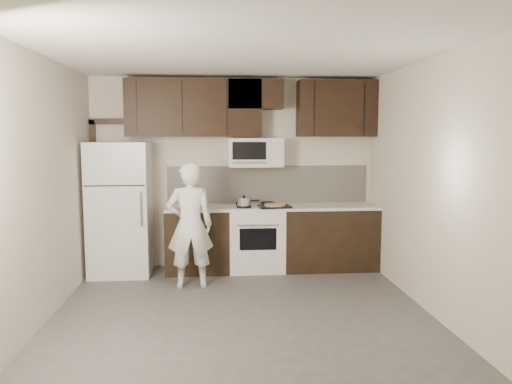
{
  "coord_description": "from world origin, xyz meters",
  "views": [
    {
      "loc": [
        -0.28,
        -4.92,
        1.9
      ],
      "look_at": [
        0.21,
        0.9,
        1.22
      ],
      "focal_mm": 35.0,
      "sensor_mm": 36.0,
      "label": 1
    }
  ],
  "objects": [
    {
      "name": "floor",
      "position": [
        0.0,
        0.0,
        0.0
      ],
      "size": [
        4.5,
        4.5,
        0.0
      ],
      "primitive_type": "plane",
      "color": "#4A4745",
      "rests_on": "ground"
    },
    {
      "name": "back_wall",
      "position": [
        0.0,
        2.25,
        1.35
      ],
      "size": [
        4.0,
        0.0,
        4.0
      ],
      "primitive_type": "plane",
      "rotation": [
        1.57,
        0.0,
        0.0
      ],
      "color": "beige",
      "rests_on": "ground"
    },
    {
      "name": "ceiling",
      "position": [
        0.0,
        0.0,
        2.7
      ],
      "size": [
        4.5,
        4.5,
        0.0
      ],
      "primitive_type": "plane",
      "rotation": [
        3.14,
        0.0,
        0.0
      ],
      "color": "white",
      "rests_on": "back_wall"
    },
    {
      "name": "counter_run",
      "position": [
        0.6,
        1.94,
        0.46
      ],
      "size": [
        2.95,
        0.64,
        0.91
      ],
      "color": "black",
      "rests_on": "floor"
    },
    {
      "name": "stove",
      "position": [
        0.3,
        1.94,
        0.46
      ],
      "size": [
        0.76,
        0.66,
        0.94
      ],
      "color": "silver",
      "rests_on": "floor"
    },
    {
      "name": "backsplash",
      "position": [
        0.5,
        2.24,
        1.18
      ],
      "size": [
        2.9,
        0.02,
        0.54
      ],
      "primitive_type": "cube",
      "color": "beige",
      "rests_on": "counter_run"
    },
    {
      "name": "upper_cabinets",
      "position": [
        0.21,
        2.08,
        2.28
      ],
      "size": [
        3.48,
        0.35,
        0.78
      ],
      "color": "black",
      "rests_on": "back_wall"
    },
    {
      "name": "microwave",
      "position": [
        0.3,
        2.06,
        1.65
      ],
      "size": [
        0.76,
        0.42,
        0.4
      ],
      "color": "silver",
      "rests_on": "upper_cabinets"
    },
    {
      "name": "refrigerator",
      "position": [
        -1.55,
        1.89,
        0.9
      ],
      "size": [
        0.8,
        0.76,
        1.8
      ],
      "color": "silver",
      "rests_on": "floor"
    },
    {
      "name": "door_trim",
      "position": [
        -1.92,
        2.21,
        1.25
      ],
      "size": [
        0.5,
        0.08,
        2.12
      ],
      "color": "black",
      "rests_on": "floor"
    },
    {
      "name": "saucepan",
      "position": [
        0.12,
        1.79,
        0.98
      ],
      "size": [
        0.3,
        0.18,
        0.17
      ],
      "color": "silver",
      "rests_on": "stove"
    },
    {
      "name": "baking_tray",
      "position": [
        0.54,
        1.78,
        0.92
      ],
      "size": [
        0.45,
        0.35,
        0.02
      ],
      "primitive_type": "cube",
      "rotation": [
        0.0,
        0.0,
        0.08
      ],
      "color": "black",
      "rests_on": "counter_run"
    },
    {
      "name": "pizza",
      "position": [
        0.54,
        1.78,
        0.94
      ],
      "size": [
        0.31,
        0.31,
        0.02
      ],
      "primitive_type": "cylinder",
      "rotation": [
        0.0,
        0.0,
        0.08
      ],
      "color": "tan",
      "rests_on": "baking_tray"
    },
    {
      "name": "person",
      "position": [
        -0.59,
        1.21,
        0.78
      ],
      "size": [
        0.6,
        0.42,
        1.57
      ],
      "primitive_type": "imported",
      "rotation": [
        0.0,
        0.0,
        3.22
      ],
      "color": "white",
      "rests_on": "floor"
    }
  ]
}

